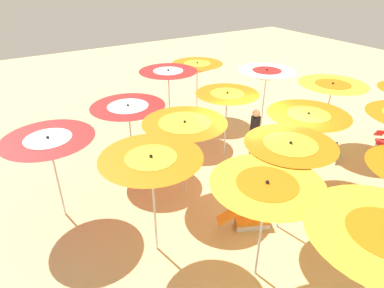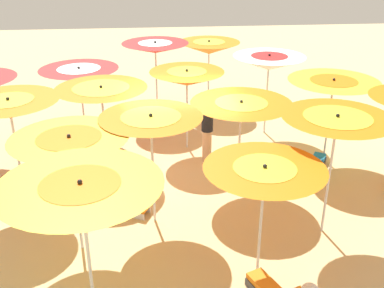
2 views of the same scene
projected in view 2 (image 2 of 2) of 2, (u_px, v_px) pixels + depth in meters
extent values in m
cube|color=#D1B57F|center=(182.00, 177.00, 11.44)|extent=(38.62, 38.62, 0.04)
cylinder|color=silver|center=(208.00, 78.00, 15.62)|extent=(0.05, 0.05, 2.02)
cone|color=orange|center=(209.00, 48.00, 15.19)|extent=(2.04, 2.04, 0.40)
cone|color=yellow|center=(209.00, 45.00, 15.15)|extent=(1.06, 1.06, 0.21)
sphere|color=black|center=(209.00, 41.00, 15.10)|extent=(0.07, 0.07, 0.07)
cylinder|color=silver|center=(157.00, 84.00, 14.61)|extent=(0.05, 0.05, 2.26)
cone|color=red|center=(155.00, 48.00, 14.13)|extent=(2.05, 2.05, 0.31)
cone|color=white|center=(155.00, 45.00, 14.09)|extent=(1.05, 1.05, 0.16)
sphere|color=black|center=(155.00, 42.00, 14.05)|extent=(0.07, 0.07, 0.07)
cylinder|color=silver|center=(83.00, 107.00, 13.16)|extent=(0.05, 0.05, 1.91)
cone|color=red|center=(79.00, 75.00, 12.76)|extent=(2.19, 2.19, 0.35)
cone|color=white|center=(79.00, 72.00, 12.72)|extent=(1.19, 1.19, 0.19)
sphere|color=black|center=(79.00, 68.00, 12.67)|extent=(0.07, 0.07, 0.07)
cylinder|color=silver|center=(266.00, 99.00, 13.49)|extent=(0.05, 0.05, 2.13)
cone|color=white|center=(269.00, 63.00, 13.04)|extent=(2.05, 2.05, 0.41)
cone|color=red|center=(269.00, 59.00, 13.00)|extent=(1.04, 1.04, 0.21)
sphere|color=black|center=(270.00, 55.00, 12.94)|extent=(0.07, 0.07, 0.07)
cylinder|color=silver|center=(187.00, 114.00, 12.56)|extent=(0.05, 0.05, 2.00)
cone|color=orange|center=(187.00, 79.00, 12.14)|extent=(1.98, 1.98, 0.39)
cone|color=yellow|center=(187.00, 75.00, 12.10)|extent=(1.04, 1.04, 0.20)
sphere|color=black|center=(187.00, 70.00, 12.05)|extent=(0.07, 0.07, 0.07)
cylinder|color=silver|center=(105.00, 132.00, 11.47)|extent=(0.05, 0.05, 1.97)
cone|color=orange|center=(102.00, 95.00, 11.05)|extent=(2.22, 2.22, 0.35)
cone|color=yellow|center=(101.00, 92.00, 11.02)|extent=(1.37, 1.37, 0.21)
sphere|color=black|center=(101.00, 87.00, 10.97)|extent=(0.07, 0.07, 0.07)
cylinder|color=silver|center=(18.00, 158.00, 9.85)|extent=(0.05, 0.05, 2.25)
cone|color=orange|center=(10.00, 109.00, 9.37)|extent=(2.06, 2.06, 0.38)
cone|color=yellow|center=(9.00, 104.00, 9.33)|extent=(1.02, 1.02, 0.19)
sphere|color=black|center=(8.00, 99.00, 9.28)|extent=(0.07, 0.07, 0.07)
cylinder|color=silver|center=(328.00, 125.00, 11.84)|extent=(0.05, 0.05, 2.01)
cone|color=yellow|center=(333.00, 87.00, 11.42)|extent=(2.26, 2.26, 0.35)
cone|color=orange|center=(333.00, 84.00, 11.38)|extent=(1.17, 1.17, 0.18)
sphere|color=black|center=(334.00, 79.00, 11.33)|extent=(0.07, 0.07, 0.07)
cylinder|color=silver|center=(239.00, 150.00, 10.56)|extent=(0.05, 0.05, 1.96)
cone|color=orange|center=(241.00, 110.00, 10.14)|extent=(2.25, 2.25, 0.34)
cone|color=yellow|center=(241.00, 106.00, 10.10)|extent=(1.16, 1.16, 0.18)
sphere|color=black|center=(241.00, 101.00, 10.06)|extent=(0.07, 0.07, 0.07)
cylinder|color=silver|center=(153.00, 176.00, 9.27)|extent=(0.05, 0.05, 2.14)
cone|color=orange|center=(151.00, 127.00, 8.82)|extent=(2.00, 2.00, 0.41)
cone|color=yellow|center=(151.00, 122.00, 8.78)|extent=(1.15, 1.15, 0.24)
sphere|color=black|center=(151.00, 115.00, 8.72)|extent=(0.07, 0.07, 0.07)
cylinder|color=silver|center=(77.00, 199.00, 8.43)|extent=(0.05, 0.05, 2.17)
cone|color=yellow|center=(70.00, 146.00, 7.97)|extent=(2.07, 2.07, 0.31)
cone|color=orange|center=(69.00, 142.00, 7.94)|extent=(1.12, 1.12, 0.17)
sphere|color=black|center=(69.00, 136.00, 7.89)|extent=(0.07, 0.07, 0.07)
cylinder|color=silver|center=(328.00, 182.00, 8.92)|extent=(0.05, 0.05, 2.27)
cone|color=orange|center=(336.00, 127.00, 8.44)|extent=(2.05, 2.05, 0.41)
cone|color=yellow|center=(337.00, 123.00, 8.40)|extent=(1.24, 1.24, 0.25)
sphere|color=black|center=(338.00, 115.00, 8.34)|extent=(0.07, 0.07, 0.07)
cylinder|color=silver|center=(260.00, 227.00, 7.83)|extent=(0.05, 0.05, 1.95)
cone|color=orange|center=(264.00, 177.00, 7.42)|extent=(2.00, 2.00, 0.33)
cone|color=yellow|center=(264.00, 172.00, 7.38)|extent=(1.02, 1.02, 0.17)
sphere|color=black|center=(265.00, 166.00, 7.34)|extent=(0.07, 0.07, 0.07)
cylinder|color=silver|center=(89.00, 264.00, 6.73)|extent=(0.05, 0.05, 2.27)
cone|color=yellow|center=(82.00, 197.00, 6.25)|extent=(2.27, 2.27, 0.42)
cone|color=orange|center=(81.00, 190.00, 6.20)|extent=(1.10, 1.10, 0.20)
sphere|color=black|center=(80.00, 182.00, 6.15)|extent=(0.07, 0.07, 0.07)
cube|color=silver|center=(133.00, 206.00, 10.09)|extent=(0.77, 0.38, 0.14)
cube|color=silver|center=(126.00, 213.00, 9.82)|extent=(0.77, 0.38, 0.14)
cube|color=orange|center=(129.00, 205.00, 9.91)|extent=(0.88, 0.63, 0.10)
cube|color=orange|center=(102.00, 191.00, 10.01)|extent=(0.56, 0.48, 0.36)
cube|color=#333338|center=(310.00, 165.00, 11.86)|extent=(0.52, 0.85, 0.14)
cube|color=#333338|center=(322.00, 167.00, 11.74)|extent=(0.52, 0.85, 0.14)
cube|color=#1972B7|center=(317.00, 162.00, 11.75)|extent=(0.75, 0.98, 0.10)
cube|color=#1972B7|center=(312.00, 166.00, 11.10)|extent=(0.48, 0.53, 0.35)
cylinder|color=#D8A87F|center=(207.00, 146.00, 12.03)|extent=(0.24, 0.24, 0.87)
cylinder|color=black|center=(207.00, 117.00, 11.68)|extent=(0.30, 0.30, 0.76)
sphere|color=#D8A87F|center=(208.00, 98.00, 11.47)|extent=(0.24, 0.24, 0.24)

